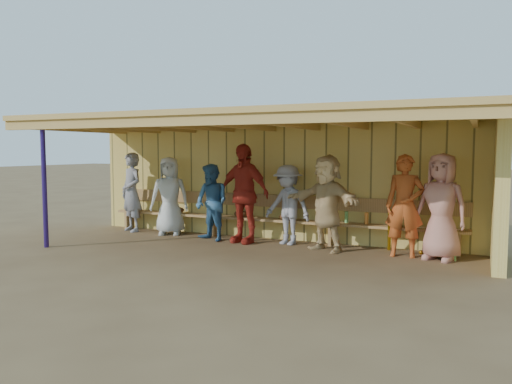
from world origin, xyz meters
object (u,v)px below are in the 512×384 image
player_b (170,196)px  player_h (441,207)px  bench (271,214)px  player_c (212,202)px  player_f (327,203)px  player_d (243,193)px  player_g (405,206)px  player_a (132,192)px  player_e (288,205)px

player_b → player_h: bearing=-25.2°
player_h → bench: bearing=-170.8°
player_c → player_f: 2.43m
player_c → player_d: player_d is taller
player_g → player_h: bearing=-5.5°
player_a → player_g: bearing=21.9°
player_b → player_c: bearing=-35.8°
player_f → player_c: bearing=-156.5°
player_f → player_h: player_h is taller
player_d → player_f: 1.76m
player_e → player_h: size_ratio=0.87×
player_a → player_g: 6.05m
player_b → player_e: bearing=-22.8°
player_b → player_h: (5.61, -0.25, 0.05)m
player_g → bench: size_ratio=0.23×
player_g → player_h: (0.59, -0.02, 0.01)m
player_a → player_g: (6.05, -0.24, -0.01)m
player_h → player_c: bearing=-160.9°
player_c → player_e: bearing=29.8°
player_e → bench: size_ratio=0.21×
player_g → bench: player_g is taller
player_d → player_h: player_d is taller
player_b → player_g: player_g is taller
player_f → player_d: bearing=-159.7°
player_c → player_g: (3.80, 0.05, 0.11)m
player_e → player_f: player_f is taller
player_a → player_b: 1.03m
player_h → bench: 3.39m
player_b → player_e: size_ratio=1.09×
player_d → player_e: (0.88, 0.18, -0.21)m
player_c → player_a: bearing=-167.4°
player_e → player_h: bearing=9.3°
player_b → player_f: (3.64, -0.31, 0.03)m
player_b → player_c: 1.25m
player_a → player_h: player_h is taller
player_a → player_b: (1.03, 0.00, -0.04)m
player_a → player_f: bearing=20.3°
player_a → bench: bearing=29.4°
player_a → player_d: 2.93m
player_d → player_f: bearing=5.9°
player_f → bench: bearing=179.6°
player_b → bench: (2.29, 0.31, -0.33)m
player_e → player_f: bearing=-5.0°
player_d → player_a: bearing=-174.1°
player_a → player_f: size_ratio=1.01×
player_b → player_d: bearing=-28.5°
player_c → player_e: 1.58m
player_e → player_f: size_ratio=0.88×
player_c → player_f: (2.43, -0.03, 0.10)m
player_a → player_d: bearing=20.3°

